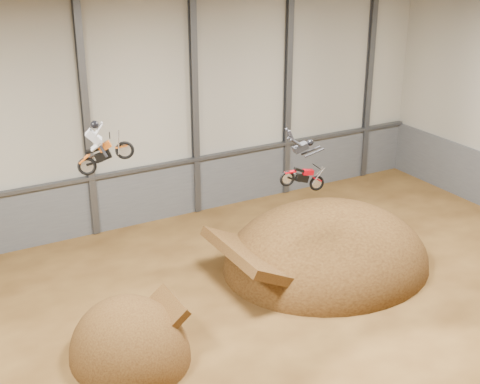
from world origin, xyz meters
name	(u,v)px	position (x,y,z in m)	size (l,w,h in m)	color
floor	(277,345)	(0.00, 0.00, 0.00)	(40.00, 40.00, 0.00)	#4C3014
back_wall	(141,111)	(0.00, 15.00, 7.00)	(40.00, 0.10, 14.00)	#ADA999
ceiling	(285,17)	(0.00, 0.00, 14.00)	(40.00, 40.00, 0.00)	black
lower_band_back	(147,195)	(0.00, 14.90, 1.75)	(39.80, 0.18, 3.50)	#595C61
steel_rail	(146,168)	(0.00, 14.75, 3.55)	(39.80, 0.35, 0.20)	#47494F
steel_column_2	(86,119)	(-3.33, 14.80, 7.00)	(0.40, 0.36, 13.90)	#47494F
steel_column_3	(195,105)	(3.33, 14.80, 7.00)	(0.40, 0.36, 13.90)	#47494F
steel_column_4	(288,92)	(10.00, 14.80, 7.00)	(0.40, 0.36, 13.90)	#47494F
steel_column_5	(369,81)	(16.67, 14.80, 7.00)	(0.40, 0.36, 13.90)	#47494F
takeoff_ramp	(130,356)	(-5.87, 2.39, 0.00)	(5.05, 5.83, 5.05)	#39220E
landing_ramp	(326,265)	(6.25, 4.93, 0.00)	(11.43, 10.11, 6.59)	#39220E
fmx_rider_a	(108,141)	(-5.81, 3.35, 9.32)	(2.30, 0.88, 2.08)	#C75816
fmx_rider_b	(301,161)	(2.66, 2.48, 7.29)	(2.99, 0.86, 2.57)	red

